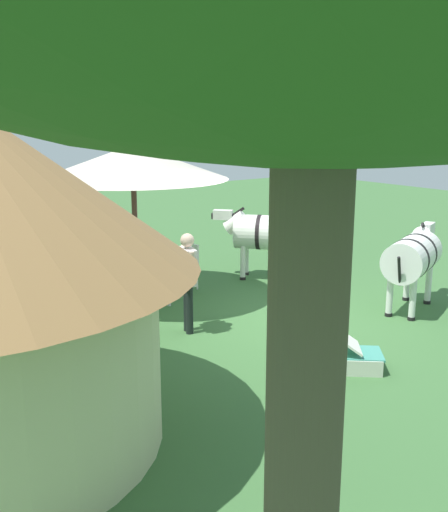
% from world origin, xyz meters
% --- Properties ---
extents(ground_plane, '(36.00, 36.00, 0.00)m').
position_xyz_m(ground_plane, '(0.00, 0.00, 0.00)').
color(ground_plane, '#3B6836').
extents(shade_umbrella, '(3.43, 3.43, 2.87)m').
position_xyz_m(shade_umbrella, '(2.24, 1.45, 2.56)').
color(shade_umbrella, brown).
rests_on(shade_umbrella, ground_plane).
extents(patio_dining_table, '(1.41, 1.04, 0.74)m').
position_xyz_m(patio_dining_table, '(2.24, 1.45, 0.65)').
color(patio_dining_table, silver).
rests_on(patio_dining_table, ground_plane).
extents(patio_chair_near_hut, '(0.50, 0.48, 0.90)m').
position_xyz_m(patio_chair_near_hut, '(2.07, 2.63, 0.52)').
color(patio_chair_near_hut, silver).
rests_on(patio_chair_near_hut, ground_plane).
extents(patio_chair_near_lawn, '(0.48, 0.46, 0.90)m').
position_xyz_m(patio_chair_near_lawn, '(2.37, 0.27, 0.52)').
color(patio_chair_near_lawn, silver).
rests_on(patio_chair_near_lawn, ground_plane).
extents(guest_beside_umbrella, '(0.37, 0.56, 1.67)m').
position_xyz_m(guest_beside_umbrella, '(2.62, 3.41, 1.00)').
color(guest_beside_umbrella, black).
rests_on(guest_beside_umbrella, ground_plane).
extents(guest_behind_table, '(0.55, 0.32, 1.61)m').
position_xyz_m(guest_behind_table, '(0.27, 1.58, 0.96)').
color(guest_behind_table, black).
rests_on(guest_behind_table, ground_plane).
extents(striped_lounge_chair, '(0.92, 0.95, 0.64)m').
position_xyz_m(striped_lounge_chair, '(-2.23, 0.51, 0.26)').
color(striped_lounge_chair, teal).
rests_on(striped_lounge_chair, ground_plane).
extents(zebra_nearest_camera, '(1.83, 1.70, 1.52)m').
position_xyz_m(zebra_nearest_camera, '(1.96, -1.53, 0.98)').
color(zebra_nearest_camera, silver).
rests_on(zebra_nearest_camera, ground_plane).
extents(zebra_by_umbrella, '(1.19, 1.98, 1.49)m').
position_xyz_m(zebra_by_umbrella, '(-1.06, -2.25, 0.96)').
color(zebra_by_umbrella, silver).
rests_on(zebra_by_umbrella, ground_plane).
extents(brick_patio_kerb, '(2.81, 0.47, 0.08)m').
position_xyz_m(brick_patio_kerb, '(3.63, -3.50, 0.04)').
color(brick_patio_kerb, '#A64D51').
rests_on(brick_patio_kerb, ground_plane).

